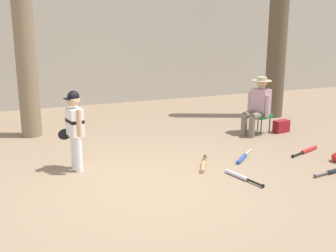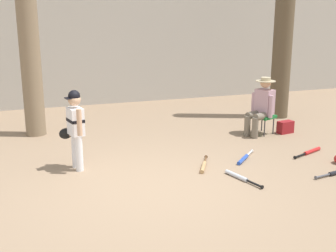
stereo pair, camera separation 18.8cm
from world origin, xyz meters
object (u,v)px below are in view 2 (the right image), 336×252
Objects in this scene: seated_spectator at (261,105)px; bat_aluminum_silver at (239,177)px; bat_red_barrel at (310,152)px; bat_wood_tan at (204,166)px; young_ballplayer at (75,125)px; folding_stool at (264,117)px; bat_blue_youth at (244,158)px; tree_behind_spectator at (284,22)px; handbag_beside_stool at (285,127)px.

seated_spectator is 1.55× the size of bat_aluminum_silver.
bat_red_barrel is 1.11× the size of bat_wood_tan.
young_ballplayer is 4.11m from folding_stool.
bat_blue_youth is (-1.13, -1.35, -0.61)m from seated_spectator.
tree_behind_spectator is 2.65m from handbag_beside_stool.
bat_aluminum_silver is at bearing -159.45° from bat_red_barrel.
tree_behind_spectator reaches higher than bat_blue_youth.
young_ballplayer is 1.09× the size of seated_spectator.
young_ballplayer is (-5.20, -2.09, -1.54)m from tree_behind_spectator.
tree_behind_spectator is 2.45m from seated_spectator.
bat_blue_youth is at bearing 56.25° from bat_aluminum_silver.
tree_behind_spectator is at bearing 67.96° from bat_red_barrel.
folding_stool is 0.67× the size of bat_red_barrel.
seated_spectator is 1.86m from bat_blue_youth.
bat_wood_tan is at bearing -143.71° from folding_stool.
bat_blue_youth is at bearing -131.50° from folding_stool.
bat_red_barrel and bat_wood_tan have the same top height.
young_ballplayer is at bearing 161.68° from bat_wood_tan.
bat_wood_tan is (-0.31, 0.64, 0.00)m from bat_aluminum_silver.
young_ballplayer is 2.19m from bat_wood_tan.
seated_spectator is 0.77m from handbag_beside_stool.
bat_red_barrel is at bearing 20.55° from bat_aluminum_silver.
bat_aluminum_silver is at bearing -63.69° from bat_wood_tan.
seated_spectator is at bearing -135.15° from tree_behind_spectator.
folding_stool is 2.55m from bat_wood_tan.
bat_red_barrel is (4.11, -0.60, -0.71)m from young_ballplayer.
bat_aluminum_silver is (2.28, -1.29, -0.71)m from young_ballplayer.
bat_blue_youth is at bearing -130.02° from seated_spectator.
seated_spectator reaches higher than bat_red_barrel.
bat_red_barrel is (1.83, 0.68, 0.00)m from bat_aluminum_silver.
folding_stool is at bearing 166.70° from handbag_beside_stool.
bat_aluminum_silver is (-1.72, -2.13, -0.33)m from folding_stool.
bat_aluminum_silver is 1.28× the size of bat_blue_youth.
tree_behind_spectator is at bearing 46.18° from folding_stool.
young_ballplayer is at bearing -168.09° from folding_stool.
bat_aluminum_silver is 1.00× the size of bat_red_barrel.
handbag_beside_stool is 1.39m from bat_red_barrel.
bat_blue_youth is 0.87× the size of bat_wood_tan.
bat_aluminum_silver is 1.95m from bat_red_barrel.
tree_behind_spectator is at bearing 44.85° from seated_spectator.
young_ballplayer is at bearing 150.58° from bat_aluminum_silver.
bat_red_barrel is at bearing -112.04° from tree_behind_spectator.
handbag_beside_stool is 2.99m from bat_aluminum_silver.
tree_behind_spectator is 2.58m from folding_stool.
bat_aluminum_silver is 0.71m from bat_wood_tan.
bat_aluminum_silver is at bearing -128.96° from folding_stool.
tree_behind_spectator is 4.10× the size of young_ballplayer.
handbag_beside_stool is at bearing 36.78° from bat_blue_youth.
bat_blue_youth is 0.78× the size of bat_red_barrel.
tree_behind_spectator reaches higher than handbag_beside_stool.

